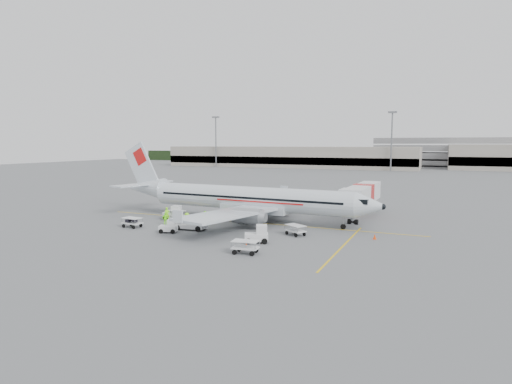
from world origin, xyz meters
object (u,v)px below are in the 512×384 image
(belt_loader, at_px, (191,219))
(tug_fore, at_px, (256,234))
(jet_bridge, at_px, (363,201))
(tug_aft, at_px, (173,212))
(tug_mid, at_px, (168,226))
(aircraft, at_px, (249,182))

(belt_loader, relative_size, tug_fore, 2.07)
(jet_bridge, relative_size, tug_aft, 7.26)
(tug_aft, bearing_deg, belt_loader, -51.16)
(belt_loader, relative_size, tug_aft, 2.08)
(tug_mid, xyz_separation_m, tug_aft, (-4.67, 7.71, 0.15))
(belt_loader, bearing_deg, jet_bridge, 40.91)
(aircraft, height_order, tug_aft, aircraft)
(belt_loader, bearing_deg, tug_mid, -125.86)
(tug_fore, distance_m, tug_aft, 18.11)
(aircraft, height_order, jet_bridge, aircraft)
(belt_loader, distance_m, tug_aft, 8.10)
(aircraft, distance_m, tug_aft, 11.43)
(tug_fore, height_order, tug_mid, tug_fore)
(aircraft, distance_m, tug_mid, 12.76)
(tug_fore, bearing_deg, aircraft, 93.52)
(tug_mid, bearing_deg, belt_loader, 39.94)
(aircraft, height_order, belt_loader, aircraft)
(tug_fore, relative_size, tug_mid, 1.19)
(tug_fore, xyz_separation_m, tug_mid, (-11.42, 0.61, -0.15))
(aircraft, bearing_deg, tug_fore, -59.64)
(jet_bridge, relative_size, tug_fore, 7.24)
(jet_bridge, xyz_separation_m, belt_loader, (-17.35, -17.66, -0.94))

